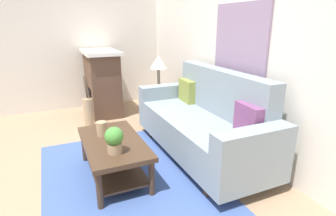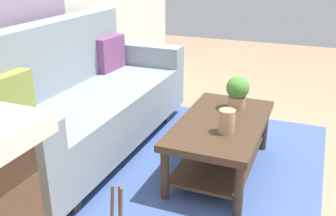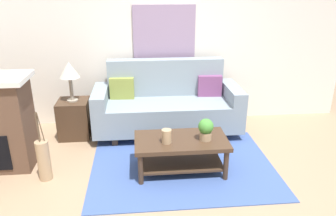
% 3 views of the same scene
% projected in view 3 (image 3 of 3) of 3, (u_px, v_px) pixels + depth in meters
% --- Properties ---
extents(ground_plane, '(9.70, 9.70, 0.00)m').
position_uv_depth(ground_plane, '(188.00, 189.00, 3.67)').
color(ground_plane, '#9E7F60').
extents(wall_back, '(5.70, 0.10, 2.70)m').
position_uv_depth(wall_back, '(170.00, 38.00, 5.12)').
color(wall_back, silver).
rests_on(wall_back, ground_plane).
extents(area_rug, '(2.25, 1.72, 0.01)m').
position_uv_depth(area_rug, '(182.00, 165.00, 4.14)').
color(area_rug, '#3D5693').
rests_on(area_rug, ground_plane).
extents(couch, '(2.16, 0.84, 1.08)m').
position_uv_depth(couch, '(167.00, 105.00, 4.94)').
color(couch, gray).
rests_on(couch, ground_plane).
extents(throw_pillow_olive, '(0.37, 0.14, 0.32)m').
position_uv_depth(throw_pillow_olive, '(122.00, 88.00, 4.91)').
color(throw_pillow_olive, olive).
rests_on(throw_pillow_olive, couch).
extents(throw_pillow_plum, '(0.37, 0.15, 0.32)m').
position_uv_depth(throw_pillow_plum, '(210.00, 86.00, 5.03)').
color(throw_pillow_plum, '#7A4270').
rests_on(throw_pillow_plum, couch).
extents(coffee_table, '(1.10, 0.60, 0.43)m').
position_uv_depth(coffee_table, '(181.00, 148.00, 3.92)').
color(coffee_table, '#422D1E').
rests_on(coffee_table, ground_plane).
extents(tabletop_vase, '(0.11, 0.11, 0.16)m').
position_uv_depth(tabletop_vase, '(167.00, 136.00, 3.76)').
color(tabletop_vase, tan).
rests_on(tabletop_vase, coffee_table).
extents(potted_plant_tabletop, '(0.18, 0.18, 0.26)m').
position_uv_depth(potted_plant_tabletop, '(206.00, 129.00, 3.81)').
color(potted_plant_tabletop, tan).
rests_on(potted_plant_tabletop, coffee_table).
extents(side_table, '(0.44, 0.44, 0.56)m').
position_uv_depth(side_table, '(74.00, 119.00, 4.84)').
color(side_table, '#422D1E').
rests_on(side_table, ground_plane).
extents(table_lamp, '(0.28, 0.28, 0.57)m').
position_uv_depth(table_lamp, '(69.00, 72.00, 4.59)').
color(table_lamp, gray).
rests_on(table_lamp, side_table).
extents(floor_vase, '(0.15, 0.15, 0.49)m').
position_uv_depth(floor_vase, '(44.00, 161.00, 3.78)').
color(floor_vase, tan).
rests_on(floor_vase, ground_plane).
extents(floor_vase_branch_a, '(0.04, 0.04, 0.36)m').
position_uv_depth(floor_vase_branch_a, '(41.00, 127.00, 3.63)').
color(floor_vase_branch_a, brown).
rests_on(floor_vase_branch_a, floor_vase).
extents(floor_vase_branch_b, '(0.02, 0.04, 0.36)m').
position_uv_depth(floor_vase_branch_b, '(38.00, 126.00, 3.64)').
color(floor_vase_branch_b, brown).
rests_on(floor_vase_branch_b, floor_vase).
extents(floor_vase_branch_c, '(0.01, 0.04, 0.36)m').
position_uv_depth(floor_vase_branch_c, '(37.00, 128.00, 3.61)').
color(floor_vase_branch_c, brown).
rests_on(floor_vase_branch_c, floor_vase).
extents(framed_painting, '(0.95, 0.03, 0.88)m').
position_uv_depth(framed_painting, '(164.00, 35.00, 5.02)').
color(framed_painting, gray).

